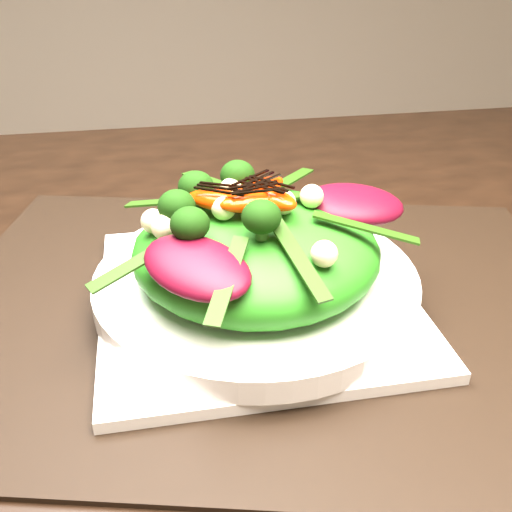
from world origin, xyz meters
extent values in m
cube|color=black|center=(0.00, 0.00, 0.73)|extent=(1.60, 0.90, 0.75)
cube|color=black|center=(0.02, -0.04, 0.75)|extent=(0.59, 0.50, 0.00)
cube|color=white|center=(0.02, -0.04, 0.76)|extent=(0.25, 0.25, 0.01)
cylinder|color=white|center=(0.02, -0.04, 0.77)|extent=(0.27, 0.27, 0.02)
ellipsoid|color=#2A7B16|center=(0.02, -0.04, 0.80)|extent=(0.21, 0.21, 0.07)
ellipsoid|color=#480715|center=(0.10, -0.02, 0.83)|extent=(0.09, 0.06, 0.02)
ellipsoid|color=#F42C04|center=(0.00, -0.02, 0.84)|extent=(0.06, 0.02, 0.01)
sphere|color=black|center=(-0.05, -0.01, 0.84)|extent=(0.05, 0.05, 0.04)
sphere|color=beige|center=(0.04, -0.08, 0.84)|extent=(0.02, 0.02, 0.02)
cube|color=black|center=(0.00, -0.02, 0.85)|extent=(0.05, 0.00, 0.00)
camera|label=1|loc=(-0.05, -0.44, 1.03)|focal=42.00mm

